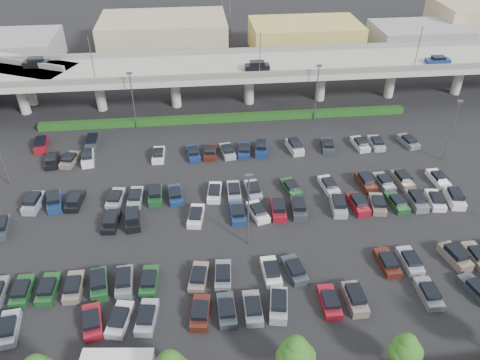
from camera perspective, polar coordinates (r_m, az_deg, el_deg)
The scene contains 7 objects.
ground at distance 64.64m, azimuth 0.13°, elevation -2.96°, with size 280.00×280.00×0.00m, color black.
overpass at distance 89.17m, azimuth -2.28°, elevation 13.28°, with size 150.00×13.00×15.80m.
hedge at distance 85.46m, azimuth -1.68°, elevation 7.57°, with size 66.00×1.60×1.10m, color #103811.
tree_row at distance 43.88m, azimuth 5.06°, elevation -20.58°, with size 65.07×3.66×5.94m.
parked_cars at distance 61.51m, azimuth -0.15°, elevation -4.51°, with size 62.98×41.63×1.67m.
light_poles at distance 62.47m, azimuth -3.83°, elevation 2.45°, with size 66.90×48.38×10.30m.
distant_buildings at distance 119.56m, azimuth 3.00°, elevation 17.26°, with size 138.00×24.00×9.00m.
Camera 1 is at (-5.51, -50.87, 39.49)m, focal length 35.00 mm.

